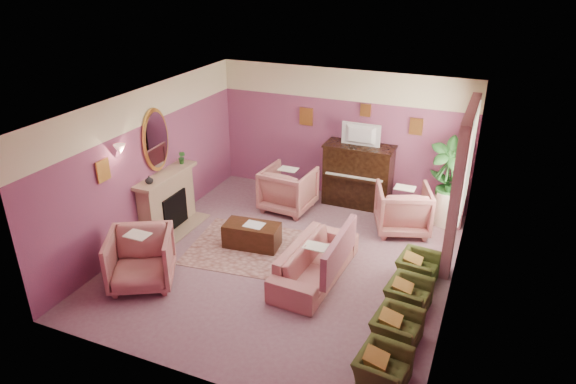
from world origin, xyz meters
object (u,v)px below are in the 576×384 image
at_px(floral_armchair_front, 140,257).
at_px(olive_chair_d, 418,264).
at_px(coffee_table, 252,235).
at_px(side_table, 447,207).
at_px(olive_chair_a, 383,365).
at_px(floral_armchair_left, 288,187).
at_px(floral_armchair_right, 403,207).
at_px(sofa, 315,255).
at_px(television, 360,134).
at_px(olive_chair_b, 397,325).
at_px(olive_chair_c, 409,292).
at_px(piano, 358,176).

relative_size(floral_armchair_front, olive_chair_d, 1.47).
distance_m(coffee_table, side_table, 3.92).
xyz_separation_m(floral_armchair_front, olive_chair_d, (4.09, 1.84, -0.21)).
height_order(olive_chair_a, olive_chair_d, same).
distance_m(floral_armchair_left, olive_chair_a, 5.04).
bearing_deg(floral_armchair_left, floral_armchair_right, -0.11).
bearing_deg(side_table, floral_armchair_right, -140.23).
xyz_separation_m(olive_chair_a, olive_chair_d, (0.00, 2.46, 0.00)).
distance_m(sofa, floral_armchair_right, 2.38).
height_order(television, floral_armchair_right, television).
bearing_deg(coffee_table, olive_chair_b, -27.50).
bearing_deg(floral_armchair_right, olive_chair_c, -76.24).
bearing_deg(coffee_table, floral_armchair_front, -122.04).
distance_m(coffee_table, floral_armchair_right, 2.94).
xyz_separation_m(television, coffee_table, (-1.27, -2.44, -1.38)).
distance_m(sofa, olive_chair_c, 1.60).
xyz_separation_m(sofa, olive_chair_b, (1.58, -1.06, -0.12)).
xyz_separation_m(piano, coffee_table, (-1.27, -2.49, -0.43)).
bearing_deg(coffee_table, floral_armchair_left, 89.67).
height_order(floral_armchair_left, olive_chair_d, floral_armchair_left).
bearing_deg(floral_armchair_front, olive_chair_d, 24.26).
bearing_deg(olive_chair_b, television, 113.28).
bearing_deg(floral_armchair_left, television, 30.99).
distance_m(floral_armchair_left, floral_armchair_front, 3.61).
distance_m(floral_armchair_left, floral_armchair_right, 2.39).
height_order(olive_chair_c, side_table, side_table).
bearing_deg(olive_chair_c, floral_armchair_front, -165.96).
bearing_deg(piano, olive_chair_b, -66.98).
relative_size(piano, olive_chair_d, 2.03).
height_order(piano, olive_chair_b, piano).
xyz_separation_m(floral_armchair_right, olive_chair_d, (0.59, -1.59, -0.21)).
bearing_deg(side_table, television, 176.14).
distance_m(television, olive_chair_d, 3.19).
distance_m(floral_armchair_front, olive_chair_d, 4.49).
distance_m(sofa, side_table, 3.30).
distance_m(olive_chair_a, side_table, 4.69).
height_order(coffee_table, side_table, side_table).
height_order(sofa, floral_armchair_front, floral_armchair_front).
bearing_deg(side_table, olive_chair_c, -93.23).
height_order(piano, floral_armchair_left, piano).
bearing_deg(coffee_table, television, 62.47).
bearing_deg(olive_chair_d, side_table, 85.58).
bearing_deg(coffee_table, olive_chair_d, 1.62).
xyz_separation_m(floral_armchair_left, olive_chair_c, (2.98, -2.42, -0.21)).
height_order(piano, television, television).
height_order(television, sofa, television).
height_order(olive_chair_a, olive_chair_c, same).
bearing_deg(floral_armchair_left, olive_chair_d, -28.18).
bearing_deg(olive_chair_d, coffee_table, -178.38).
bearing_deg(olive_chair_d, piano, 125.57).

